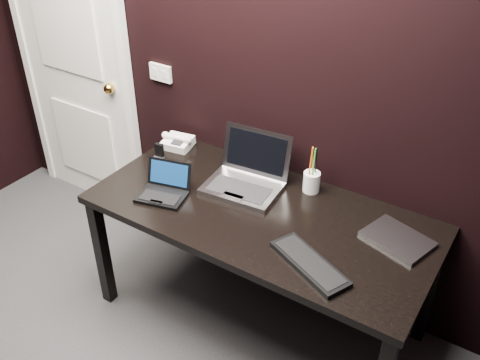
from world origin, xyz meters
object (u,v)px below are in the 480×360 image
Objects in this scene: door at (73,61)px; silver_laptop at (246,178)px; mobile_phone at (159,154)px; pen_cup at (312,181)px; desk at (260,224)px; closed_laptop at (398,239)px; desk_phone at (178,142)px; netbook at (164,190)px; ext_keyboard at (310,263)px.

door is 1.51m from silver_laptop.
mobile_phone is 0.88m from pen_cup.
desk is at bearing -39.43° from silver_laptop.
closed_laptop is 1.32× the size of pen_cup.
desk_phone is 0.79× the size of pen_cup.
desk is 0.26m from silver_laptop.
netbook is at bearing -165.28° from closed_laptop.
netbook is (1.16, -0.52, -0.27)m from door.
mobile_phone is at bearing 133.92° from netbook.
desk_phone is at bearing 174.70° from closed_laptop.
netbook is at bearing -59.76° from desk_phone.
pen_cup is at bearing 116.02° from ext_keyboard.
desk is at bearing -113.30° from pen_cup.
netbook is 0.35m from mobile_phone.
desk is at bearing -12.82° from door.
desk_phone is at bearing 120.24° from netbook.
closed_laptop is at bearing 14.72° from netbook.
pen_cup is at bearing 1.37° from desk_phone.
desk_phone reaches higher than desk.
desk is 0.75m from mobile_phone.
silver_laptop reaches higher than mobile_phone.
pen_cup reaches higher than closed_laptop.
desk is 17.30× the size of mobile_phone.
netbook is 0.85× the size of closed_laptop.
closed_laptop is at bearing 54.49° from ext_keyboard.
pen_cup reaches higher than netbook.
door is 2.32m from closed_laptop.
mobile_phone reaches higher than desk_phone.
desk is at bearing -167.18° from closed_laptop.
mobile_phone is at bearing -178.35° from closed_laptop.
door is at bearing 173.57° from desk_phone.
silver_laptop is 0.82m from closed_laptop.
closed_laptop is (2.29, -0.23, -0.29)m from door.
silver_laptop is at bearing -154.29° from pen_cup.
silver_laptop is (0.31, 0.30, 0.02)m from netbook.
pen_cup reaches higher than desk.
ext_keyboard is (2.02, -0.60, -0.29)m from door.
mobile_phone reaches higher than ext_keyboard.
desk is 0.44m from ext_keyboard.
silver_laptop is 1.23× the size of closed_laptop.
silver_laptop is at bearing 43.95° from netbook.
ext_keyboard is at bearing -33.50° from silver_laptop.
pen_cup is (-0.51, 0.15, 0.05)m from closed_laptop.
desk_phone is at bearing -178.63° from pen_cup.
pen_cup is (0.13, 0.29, 0.14)m from desk.
closed_laptop reaches higher than desk.
closed_laptop is 1.68× the size of desk_phone.
pen_cup is (0.86, 0.02, 0.02)m from desk_phone.
mobile_phone is (-0.55, -0.04, -0.01)m from silver_laptop.
desk is 8.50× the size of desk_phone.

